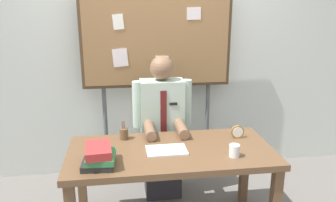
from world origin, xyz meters
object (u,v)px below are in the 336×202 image
Objects in this scene: coffee_mug at (234,151)px; bulletin_board at (157,42)px; open_notebook at (167,150)px; book_stack at (99,156)px; pen_holder at (124,134)px; person at (162,133)px; desk_clock at (237,132)px; desk at (171,160)px.

bulletin_board is at bearing 111.56° from coffee_mug.
bulletin_board is at bearing 87.76° from open_notebook.
open_notebook is (0.51, 0.18, -0.07)m from book_stack.
pen_holder is (-0.32, 0.29, 0.04)m from open_notebook.
open_notebook is at bearing 19.06° from book_stack.
person is 0.70× the size of bulletin_board.
desk is at bearing -165.08° from desk_clock.
bulletin_board reaches higher than open_notebook.
person is 0.91m from bulletin_board.
coffee_mug is 0.59× the size of pen_holder.
desk is 1.26m from bulletin_board.
desk_clock is 0.97m from pen_holder.
desk_clock is (0.63, 0.18, 0.04)m from open_notebook.
bulletin_board is 6.30× the size of open_notebook.
bulletin_board is (-0.00, 0.96, 0.83)m from desk.
person is 0.73m from desk_clock.
coffee_mug is (0.45, -0.19, 0.14)m from desk.
desk_clock is (0.60, -0.40, 0.13)m from person.
desk_clock reaches higher than desk.
coffee_mug is at bearing -19.05° from open_notebook.
bulletin_board is 1.22m from open_notebook.
open_notebook is 0.52m from coffee_mug.
person is 0.59m from open_notebook.
bulletin_board is at bearing 90.01° from desk.
bulletin_board reaches higher than desk_clock.
desk is 5.15× the size of open_notebook.
pen_holder is (0.18, 0.46, -0.02)m from book_stack.
desk_clock is (0.60, 0.16, 0.14)m from desk.
desk is at bearing -36.27° from pen_holder.
person reaches higher than open_notebook.
coffee_mug is (0.45, -0.75, 0.13)m from person.
pen_holder is at bearing -117.71° from bulletin_board.
pen_holder is (-0.36, -0.69, -0.69)m from bulletin_board.
bulletin_board is 1.41m from coffee_mug.
desk_clock is at bearing 67.58° from coffee_mug.
bulletin_board reaches higher than person.
desk_clock is (0.60, -0.80, -0.69)m from bulletin_board.
coffee_mug is at bearing -29.20° from pen_holder.
open_notebook is 2.79× the size of desk_clock.
book_stack is at bearing -111.55° from pen_holder.
bulletin_board is 17.59× the size of desk_clock.
book_stack is 0.89× the size of open_notebook.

